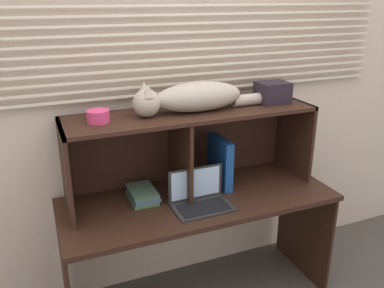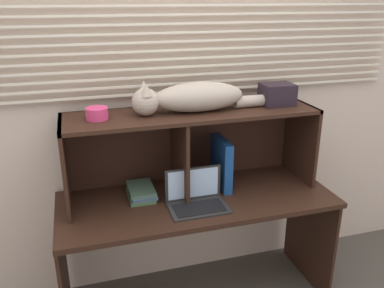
# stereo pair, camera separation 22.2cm
# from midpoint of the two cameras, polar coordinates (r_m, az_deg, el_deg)

# --- Properties ---
(back_panel_with_blinds) EXTENTS (4.40, 0.08, 2.50)m
(back_panel_with_blinds) POSITION_cam_midpoint_polar(r_m,az_deg,el_deg) (2.48, 0.97, 6.92)
(back_panel_with_blinds) COLOR beige
(back_panel_with_blinds) RESTS_ON ground
(desk) EXTENTS (1.59, 0.62, 0.73)m
(desk) POSITION_cam_midpoint_polar(r_m,az_deg,el_deg) (2.42, 3.39, -10.40)
(desk) COLOR #301C13
(desk) RESTS_ON ground
(hutch_shelf_unit) EXTENTS (1.45, 0.39, 0.49)m
(hutch_shelf_unit) POSITION_cam_midpoint_polar(r_m,az_deg,el_deg) (2.34, 2.24, 1.34)
(hutch_shelf_unit) COLOR #301C13
(hutch_shelf_unit) RESTS_ON desk
(cat) EXTENTS (0.86, 0.20, 0.18)m
(cat) POSITION_cam_midpoint_polar(r_m,az_deg,el_deg) (2.25, 2.98, 6.56)
(cat) COLOR #B0A295
(cat) RESTS_ON hutch_shelf_unit
(laptop) EXTENTS (0.32, 0.21, 0.20)m
(laptop) POSITION_cam_midpoint_polar(r_m,az_deg,el_deg) (2.26, 3.49, -7.81)
(laptop) COLOR #272727
(laptop) RESTS_ON desk
(binder_upright) EXTENTS (0.05, 0.26, 0.31)m
(binder_upright) POSITION_cam_midpoint_polar(r_m,az_deg,el_deg) (2.45, 6.76, -2.74)
(binder_upright) COLOR navy
(binder_upright) RESTS_ON desk
(book_stack) EXTENTS (0.15, 0.23, 0.06)m
(book_stack) POSITION_cam_midpoint_polar(r_m,az_deg,el_deg) (2.36, -4.54, -6.83)
(book_stack) COLOR #426745
(book_stack) RESTS_ON desk
(small_basket) EXTENTS (0.12, 0.12, 0.06)m
(small_basket) POSITION_cam_midpoint_polar(r_m,az_deg,el_deg) (2.15, -10.46, 4.23)
(small_basket) COLOR #D73B71
(small_basket) RESTS_ON hutch_shelf_unit
(storage_box) EXTENTS (0.19, 0.15, 0.13)m
(storage_box) POSITION_cam_midpoint_polar(r_m,az_deg,el_deg) (2.47, 14.51, 6.79)
(storage_box) COLOR black
(storage_box) RESTS_ON hutch_shelf_unit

